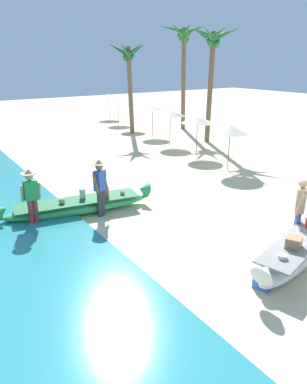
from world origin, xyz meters
name	(u,v)px	position (x,y,z in m)	size (l,w,h in m)	color
ground_plane	(267,236)	(0.00, 0.00, 0.00)	(80.00, 80.00, 0.00)	beige
boat_white_foreground	(300,248)	(-0.38, -1.21, 0.32)	(4.27, 1.75, 0.86)	white
boat_green_midground	(78,206)	(-3.58, 4.30, 0.25)	(4.78, 1.59, 0.74)	#38B760
person_vendor_hatted	(100,184)	(-3.07, 3.74, 1.02)	(0.58, 0.46, 1.76)	#333842
person_tourist_customer	(299,207)	(0.34, -0.59, 0.97)	(0.56, 0.50, 1.71)	#3D5BA8
person_vendor_assistant	(31,193)	(-4.96, 4.20, 0.97)	(0.55, 0.44, 1.67)	#B2383D
parasol_row_0	(230,129)	(3.62, 5.12, 1.75)	(1.60, 1.60, 1.91)	#8E6B47
parasol_row_1	(198,120)	(4.15, 7.81, 1.75)	(1.60, 1.60, 1.91)	#8E6B47
parasol_row_2	(170,113)	(4.45, 10.41, 1.75)	(1.60, 1.60, 1.91)	#8E6B47
parasol_row_3	(153,107)	(5.06, 13.05, 1.75)	(1.60, 1.60, 1.91)	#8E6B47
parasol_row_4	(131,103)	(5.19, 15.85, 1.75)	(1.60, 1.60, 1.91)	#8E6B47
parasol_row_5	(118,99)	(5.58, 18.39, 1.75)	(1.60, 1.60, 1.91)	#8E6B47
parasol_row_6	(109,96)	(6.21, 21.05, 1.75)	(1.60, 1.60, 1.91)	#8E6B47
palm_tree_tall_inland	(129,63)	(4.30, 14.49, 4.29)	(2.37, 2.17, 5.53)	brown
palm_tree_leaning_seaward	(213,48)	(6.84, 9.90, 5.03)	(2.38, 2.77, 6.19)	brown
palm_tree_mid_cluster	(183,43)	(8.11, 14.05, 5.47)	(2.80, 2.50, 6.70)	brown
cooler_box	(266,278)	(-1.85, -1.45, 0.16)	(0.51, 0.35, 0.33)	blue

